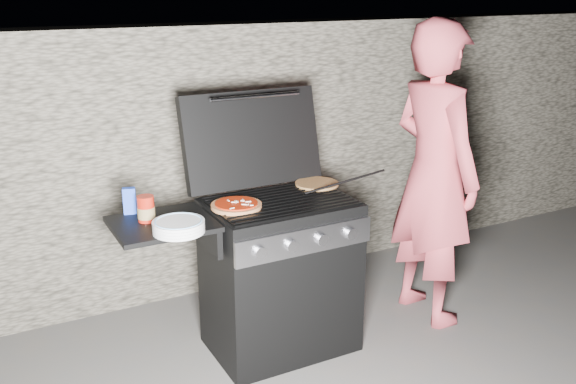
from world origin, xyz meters
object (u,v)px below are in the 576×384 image
gas_grill (240,284)px  pizza_topped (236,205)px  sauce_jar (146,209)px  person (434,174)px

gas_grill → pizza_topped: 0.47m
gas_grill → sauce_jar: bearing=174.6°
gas_grill → pizza_topped: pizza_topped is taller
pizza_topped → gas_grill: bearing=-5.6°
gas_grill → person: size_ratio=0.72×
sauce_jar → person: (1.76, -0.12, -0.03)m
pizza_topped → person: 1.29m
sauce_jar → person: size_ratio=0.07×
pizza_topped → sauce_jar: (-0.47, 0.04, 0.04)m
sauce_jar → pizza_topped: bearing=-5.4°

